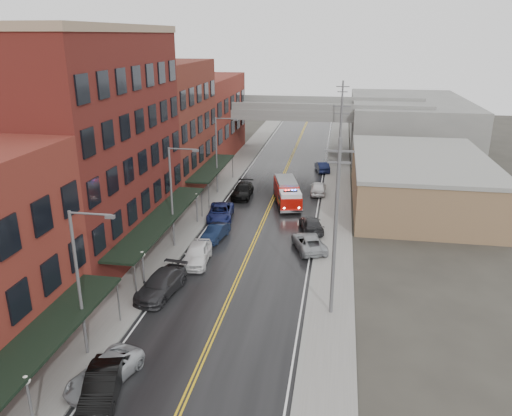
{
  "coord_description": "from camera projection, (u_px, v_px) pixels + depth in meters",
  "views": [
    {
      "loc": [
        7.15,
        -14.89,
        17.83
      ],
      "look_at": [
        0.03,
        27.08,
        3.0
      ],
      "focal_mm": 35.0,
      "sensor_mm": 36.0,
      "label": 1
    }
  ],
  "objects": [
    {
      "name": "parked_car_left_5",
      "position": [
        216.0,
        232.0,
        45.71
      ],
      "size": [
        2.03,
        4.26,
        1.35
      ],
      "primitive_type": "imported",
      "rotation": [
        0.0,
        0.0,
        -0.15
      ],
      "color": "#0E1A33",
      "rests_on": "ground"
    },
    {
      "name": "parked_car_left_2",
      "position": [
        104.0,
        373.0,
        26.77
      ],
      "size": [
        3.3,
        5.18,
        1.33
      ],
      "primitive_type": "imported",
      "rotation": [
        0.0,
        0.0,
        -0.24
      ],
      "color": "#A6AAAE",
      "rests_on": "ground"
    },
    {
      "name": "right_far_block",
      "position": [
        407.0,
        124.0,
        81.87
      ],
      "size": [
        18.0,
        30.0,
        8.0
      ],
      "primitive_type": "cube",
      "color": "slate",
      "rests_on": "ground"
    },
    {
      "name": "brick_building_b",
      "position": [
        90.0,
        147.0,
        41.41
      ],
      "size": [
        9.0,
        20.0,
        18.0
      ],
      "primitive_type": "cube",
      "color": "#5A1817",
      "rests_on": "ground"
    },
    {
      "name": "road",
      "position": [
        261.0,
        227.0,
        48.78
      ],
      "size": [
        11.0,
        160.0,
        0.02
      ],
      "primitive_type": "cube",
      "color": "black",
      "rests_on": "ground"
    },
    {
      "name": "parked_car_left_7",
      "position": [
        243.0,
        191.0,
        57.67
      ],
      "size": [
        2.27,
        5.27,
        1.51
      ],
      "primitive_type": "imported",
      "rotation": [
        0.0,
        0.0,
        0.03
      ],
      "color": "black",
      "rests_on": "ground"
    },
    {
      "name": "awning_1",
      "position": [
        161.0,
        219.0,
        42.47
      ],
      "size": [
        2.6,
        18.0,
        3.09
      ],
      "color": "black",
      "rests_on": "ground"
    },
    {
      "name": "street_lamp_1",
      "position": [
        174.0,
        191.0,
        42.53
      ],
      "size": [
        2.64,
        0.22,
        9.0
      ],
      "color": "#59595B",
      "rests_on": "ground"
    },
    {
      "name": "utility_pole_0",
      "position": [
        335.0,
        227.0,
        31.61
      ],
      "size": [
        1.8,
        0.24,
        12.0
      ],
      "color": "#59595B",
      "rests_on": "ground"
    },
    {
      "name": "street_lamp_0",
      "position": [
        82.0,
        276.0,
        27.63
      ],
      "size": [
        2.64,
        0.22,
        9.0
      ],
      "color": "#59595B",
      "rests_on": "ground"
    },
    {
      "name": "parked_car_left_1",
      "position": [
        103.0,
        385.0,
        25.64
      ],
      "size": [
        2.67,
        4.93,
        1.54
      ],
      "primitive_type": "imported",
      "rotation": [
        0.0,
        0.0,
        0.23
      ],
      "color": "black",
      "rests_on": "ground"
    },
    {
      "name": "curb_right",
      "position": [
        319.0,
        230.0,
        47.87
      ],
      "size": [
        0.3,
        160.0,
        0.15
      ],
      "primitive_type": "cube",
      "color": "gray",
      "rests_on": "ground"
    },
    {
      "name": "globe_lamp_2",
      "position": [
        197.0,
        201.0,
        49.04
      ],
      "size": [
        0.44,
        0.44,
        3.12
      ],
      "color": "#59595B",
      "rests_on": "ground"
    },
    {
      "name": "sidewalk_right",
      "position": [
        336.0,
        231.0,
        47.61
      ],
      "size": [
        3.0,
        160.0,
        0.15
      ],
      "primitive_type": "cube",
      "color": "slate",
      "rests_on": "ground"
    },
    {
      "name": "awning_2",
      "position": [
        212.0,
        168.0,
        58.76
      ],
      "size": [
        2.6,
        13.0,
        3.09
      ],
      "color": "black",
      "rests_on": "ground"
    },
    {
      "name": "street_lamp_2",
      "position": [
        218.0,
        151.0,
        57.42
      ],
      "size": [
        2.64,
        0.22,
        9.0
      ],
      "color": "#59595B",
      "rests_on": "ground"
    },
    {
      "name": "globe_lamp_0",
      "position": [
        28.0,
        391.0,
        22.97
      ],
      "size": [
        0.44,
        0.44,
        3.12
      ],
      "color": "#59595B",
      "rests_on": "ground"
    },
    {
      "name": "parked_car_right_3",
      "position": [
        322.0,
        167.0,
        68.39
      ],
      "size": [
        2.37,
        4.5,
        1.41
      ],
      "primitive_type": "imported",
      "rotation": [
        0.0,
        0.0,
        3.36
      ],
      "color": "black",
      "rests_on": "ground"
    },
    {
      "name": "tan_building",
      "position": [
        419.0,
        182.0,
        54.75
      ],
      "size": [
        14.0,
        22.0,
        5.0
      ],
      "primitive_type": "cube",
      "color": "olive",
      "rests_on": "ground"
    },
    {
      "name": "awning_0",
      "position": [
        29.0,
        350.0,
        24.78
      ],
      "size": [
        2.6,
        16.0,
        3.09
      ],
      "color": "black",
      "rests_on": "ground"
    },
    {
      "name": "fire_truck",
      "position": [
        287.0,
        192.0,
        54.78
      ],
      "size": [
        4.19,
        7.55,
        2.63
      ],
      "rotation": [
        0.0,
        0.0,
        0.24
      ],
      "color": "#AA0F07",
      "rests_on": "ground"
    },
    {
      "name": "parked_car_left_4",
      "position": [
        197.0,
        253.0,
        40.93
      ],
      "size": [
        2.37,
        5.02,
        1.66
      ],
      "primitive_type": "imported",
      "rotation": [
        0.0,
        0.0,
        0.09
      ],
      "color": "white",
      "rests_on": "ground"
    },
    {
      "name": "parked_car_left_6",
      "position": [
        220.0,
        212.0,
        50.72
      ],
      "size": [
        3.09,
        5.55,
        1.47
      ],
      "primitive_type": "imported",
      "rotation": [
        0.0,
        0.0,
        0.13
      ],
      "color": "navy",
      "rests_on": "ground"
    },
    {
      "name": "parked_car_right_1",
      "position": [
        311.0,
        224.0,
        47.6
      ],
      "size": [
        2.93,
        5.05,
        1.38
      ],
      "primitive_type": "imported",
      "rotation": [
        0.0,
        0.0,
        3.37
      ],
      "color": "#242426",
      "rests_on": "ground"
    },
    {
      "name": "parked_car_right_0",
      "position": [
        309.0,
        242.0,
        43.5
      ],
      "size": [
        3.81,
        5.46,
        1.38
      ],
      "primitive_type": "imported",
      "rotation": [
        0.0,
        0.0,
        3.48
      ],
      "color": "#919598",
      "rests_on": "ground"
    },
    {
      "name": "parked_car_left_3",
      "position": [
        161.0,
        284.0,
        36.0
      ],
      "size": [
        2.91,
        5.67,
        1.58
      ],
      "primitive_type": "imported",
      "rotation": [
        0.0,
        0.0,
        -0.13
      ],
      "color": "#29292B",
      "rests_on": "ground"
    },
    {
      "name": "globe_lamp_1",
      "position": [
        143.0,
        262.0,
        36.0
      ],
      "size": [
        0.44,
        0.44,
        3.12
      ],
      "color": "#59595B",
      "rests_on": "ground"
    },
    {
      "name": "overpass",
      "position": [
        294.0,
        116.0,
        76.61
      ],
      "size": [
        40.0,
        10.0,
        7.5
      ],
      "color": "slate",
      "rests_on": "ground"
    },
    {
      "name": "brick_building_c",
      "position": [
        163.0,
        128.0,
        58.19
      ],
      "size": [
        9.0,
        15.0,
        15.0
      ],
      "primitive_type": "cube",
      "color": "#5D201B",
      "rests_on": "ground"
    },
    {
      "name": "parked_car_right_2",
      "position": [
        318.0,
        188.0,
        58.74
      ],
      "size": [
        1.92,
        4.48,
        1.51
      ],
      "primitive_type": "imported",
      "rotation": [
        0.0,
        0.0,
        3.17
      ],
      "color": "silver",
      "rests_on": "ground"
    },
    {
      "name": "sidewalk_left",
      "position": [
        189.0,
        222.0,
        49.91
      ],
      "size": [
        3.0,
        160.0,
        0.15
      ],
      "primitive_type": "cube",
      "color": "slate",
      "rests_on": "ground"
    },
    {
      "name": "brick_building_far",
      "position": [
        203.0,
        118.0,
        74.98
      ],
      "size": [
        9.0,
        20.0,
        12.0
      ],
      "primitive_type": "cube",
      "color": "maroon",
      "rests_on": "ground"
    },
    {
      "name": "utility_pole_1",
      "position": [
        339.0,
        156.0,
        50.23
      ],
      "size": [
        1.8,
        0.24,
        12.0
      ],
      "color": "#59595B",
      "rests_on": "ground"
    },
    {
      "name": "curb_left",
      "position": [
        205.0,
        223.0,
        49.65
      ],
      "size": [
        0.3,
        160.0,
        0.15
      ],
      "primitive_type": "cube",
      "color": "gray",
      "rests_on": "ground"
    },
    {
      "name": "utility_pole_2",
      "position": [
        341.0,
        123.0,
        68.85
      ],
      "size": [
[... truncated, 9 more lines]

